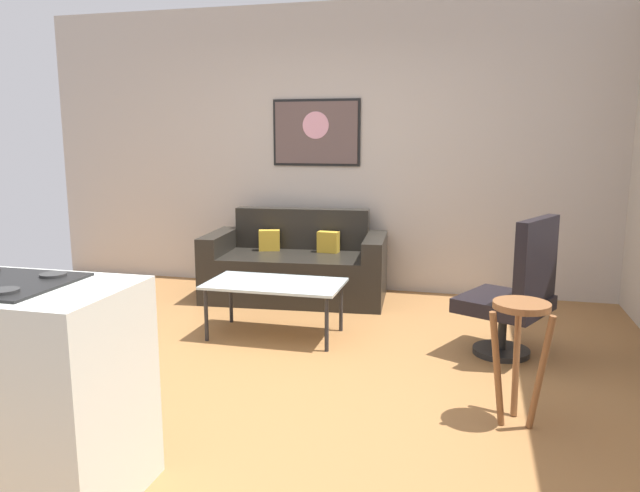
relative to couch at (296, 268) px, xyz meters
name	(u,v)px	position (x,y,z in m)	size (l,w,h in m)	color
ground	(267,378)	(0.35, -1.90, -0.31)	(6.40, 6.40, 0.04)	olive
back_wall	(345,149)	(0.35, 0.52, 1.11)	(6.40, 0.05, 2.80)	#B5A99E
couch	(296,268)	(0.00, 0.00, 0.00)	(1.74, 0.95, 0.83)	black
coffee_table	(275,287)	(0.16, -1.13, 0.10)	(1.04, 0.58, 0.43)	silver
armchair	(516,292)	(1.92, -1.16, 0.18)	(0.74, 0.75, 0.99)	black
bar_stool	(520,333)	(1.88, -2.20, 0.22)	(0.34, 0.33, 0.67)	brown
wall_painting	(316,133)	(0.07, 0.48, 1.28)	(0.89, 0.03, 0.65)	black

